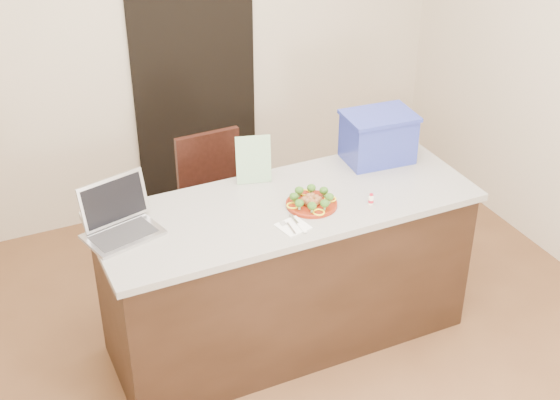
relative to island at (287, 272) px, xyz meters
name	(u,v)px	position (x,y,z in m)	size (l,w,h in m)	color
ground	(306,362)	(0.00, -0.25, -0.46)	(4.00, 4.00, 0.00)	brown
room_shell	(311,99)	(0.00, -0.25, 1.16)	(4.00, 4.00, 4.00)	white
doorway	(195,75)	(0.10, 1.73, 0.54)	(0.90, 0.02, 2.00)	black
island	(287,272)	(0.00, 0.00, 0.00)	(2.06, 0.76, 0.92)	black
plate	(312,204)	(0.10, -0.08, 0.47)	(0.27, 0.27, 0.02)	maroon
meatballs	(312,200)	(0.11, -0.08, 0.49)	(0.11, 0.11, 0.04)	brown
broccoli	(312,197)	(0.10, -0.08, 0.51)	(0.22, 0.22, 0.04)	#244C14
pepper_rings	(312,202)	(0.10, -0.08, 0.48)	(0.28, 0.28, 0.01)	yellow
napkin	(293,226)	(-0.08, -0.22, 0.46)	(0.14, 0.14, 0.01)	white
fork	(289,226)	(-0.10, -0.22, 0.47)	(0.03, 0.14, 0.00)	silver
knife	(300,225)	(-0.05, -0.24, 0.47)	(0.02, 0.18, 0.01)	white
yogurt_bottle	(371,200)	(0.40, -0.20, 0.48)	(0.03, 0.03, 0.06)	white
laptop	(119,218)	(-0.88, 0.12, 0.53)	(0.42, 0.37, 0.26)	#ACABB0
leaflet	(253,160)	(-0.07, 0.29, 0.60)	(0.19, 0.00, 0.28)	silver
blue_box	(378,137)	(0.69, 0.22, 0.60)	(0.42, 0.32, 0.29)	#293495
chair	(215,197)	(-0.11, 0.82, 0.08)	(0.43, 0.43, 0.95)	black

